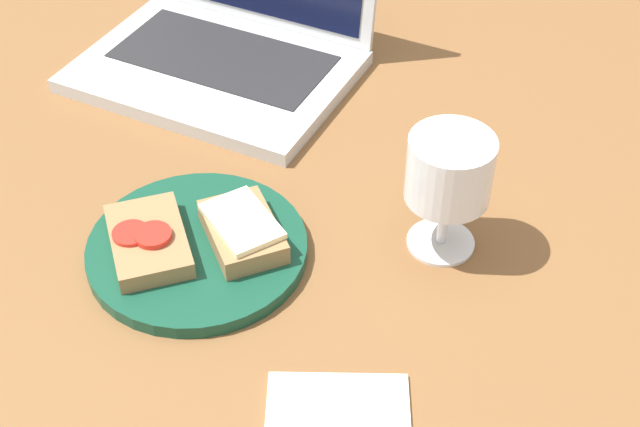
{
  "coord_description": "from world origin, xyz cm",
  "views": [
    {
      "loc": [
        33.81,
        -59.67,
        68.37
      ],
      "look_at": [
        4.28,
        -0.4,
        8.0
      ],
      "focal_mm": 50.0,
      "sensor_mm": 36.0,
      "label": 1
    }
  ],
  "objects": [
    {
      "name": "wine_glass",
      "position": [
        15.25,
        5.98,
        12.63
      ],
      "size": [
        8.63,
        8.63,
        13.57
      ],
      "color": "white",
      "rests_on": "wooden_table"
    },
    {
      "name": "sandwich_with_cheese",
      "position": [
        -2.73,
        -4.12,
        5.93
      ],
      "size": [
        12.05,
        11.79,
        2.94
      ],
      "color": "#937047",
      "rests_on": "plate"
    },
    {
      "name": "plate",
      "position": [
        -6.7,
        -6.77,
        3.77
      ],
      "size": [
        22.77,
        22.77,
        1.54
      ],
      "primitive_type": "cylinder",
      "color": "#144733",
      "rests_on": "wooden_table"
    },
    {
      "name": "sandwich_with_tomato",
      "position": [
        -10.68,
        -9.46,
        5.63
      ],
      "size": [
        13.22,
        13.31,
        2.61
      ],
      "color": "#937047",
      "rests_on": "plate"
    },
    {
      "name": "wooden_table",
      "position": [
        0.0,
        0.0,
        1.5
      ],
      "size": [
        140.0,
        140.0,
        3.0
      ],
      "primitive_type": "cube",
      "color": "brown",
      "rests_on": "ground"
    },
    {
      "name": "laptop",
      "position": [
        -22.3,
        25.74,
        6.78
      ],
      "size": [
        34.21,
        27.8,
        21.15
      ],
      "color": "silver",
      "rests_on": "wooden_table"
    }
  ]
}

